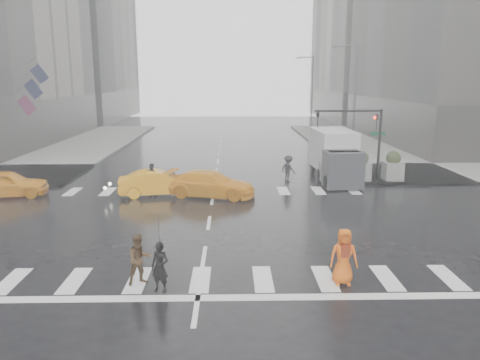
{
  "coord_description": "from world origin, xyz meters",
  "views": [
    {
      "loc": [
        0.98,
        -19.94,
        6.28
      ],
      "look_at": [
        1.43,
        2.0,
        1.51
      ],
      "focal_mm": 35.0,
      "sensor_mm": 36.0,
      "label": 1
    }
  ],
  "objects_px": {
    "taxi_front": "(6,184)",
    "traffic_signal_pole": "(364,131)",
    "box_truck": "(335,155)",
    "taxi_mid": "(158,183)",
    "pedestrian_brown": "(140,259)",
    "pedestrian_orange": "(344,256)"
  },
  "relations": [
    {
      "from": "pedestrian_brown",
      "to": "box_truck",
      "type": "bearing_deg",
      "value": 28.53
    },
    {
      "from": "pedestrian_brown",
      "to": "taxi_front",
      "type": "relative_size",
      "value": 0.37
    },
    {
      "from": "taxi_front",
      "to": "box_truck",
      "type": "xyz_separation_m",
      "value": [
        18.66,
        3.76,
        0.92
      ]
    },
    {
      "from": "pedestrian_brown",
      "to": "taxi_front",
      "type": "bearing_deg",
      "value": 100.41
    },
    {
      "from": "box_truck",
      "to": "taxi_mid",
      "type": "bearing_deg",
      "value": -164.25
    },
    {
      "from": "pedestrian_orange",
      "to": "taxi_mid",
      "type": "relative_size",
      "value": 0.42
    },
    {
      "from": "taxi_front",
      "to": "traffic_signal_pole",
      "type": "bearing_deg",
      "value": -91.78
    },
    {
      "from": "traffic_signal_pole",
      "to": "box_truck",
      "type": "xyz_separation_m",
      "value": [
        -1.51,
        0.66,
        -1.56
      ]
    },
    {
      "from": "traffic_signal_pole",
      "to": "box_truck",
      "type": "relative_size",
      "value": 0.77
    },
    {
      "from": "box_truck",
      "to": "taxi_front",
      "type": "bearing_deg",
      "value": -171.59
    },
    {
      "from": "pedestrian_orange",
      "to": "box_truck",
      "type": "height_order",
      "value": "box_truck"
    },
    {
      "from": "pedestrian_brown",
      "to": "traffic_signal_pole",
      "type": "bearing_deg",
      "value": 23.33
    },
    {
      "from": "pedestrian_brown",
      "to": "taxi_mid",
      "type": "relative_size",
      "value": 0.38
    },
    {
      "from": "pedestrian_orange",
      "to": "taxi_mid",
      "type": "height_order",
      "value": "pedestrian_orange"
    },
    {
      "from": "traffic_signal_pole",
      "to": "taxi_front",
      "type": "relative_size",
      "value": 1.05
    },
    {
      "from": "taxi_mid",
      "to": "pedestrian_orange",
      "type": "bearing_deg",
      "value": -157.5
    },
    {
      "from": "taxi_mid",
      "to": "box_truck",
      "type": "relative_size",
      "value": 0.72
    },
    {
      "from": "traffic_signal_pole",
      "to": "pedestrian_orange",
      "type": "height_order",
      "value": "traffic_signal_pole"
    },
    {
      "from": "pedestrian_orange",
      "to": "box_truck",
      "type": "bearing_deg",
      "value": 80.45
    },
    {
      "from": "pedestrian_brown",
      "to": "box_truck",
      "type": "height_order",
      "value": "box_truck"
    },
    {
      "from": "taxi_mid",
      "to": "traffic_signal_pole",
      "type": "bearing_deg",
      "value": -87.02
    },
    {
      "from": "traffic_signal_pole",
      "to": "pedestrian_orange",
      "type": "relative_size",
      "value": 2.52
    }
  ]
}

